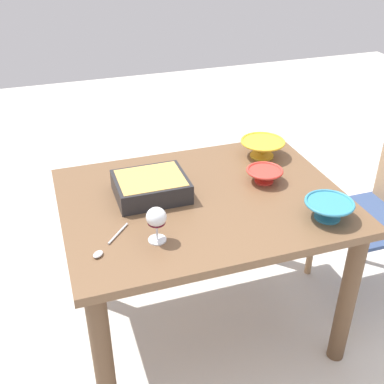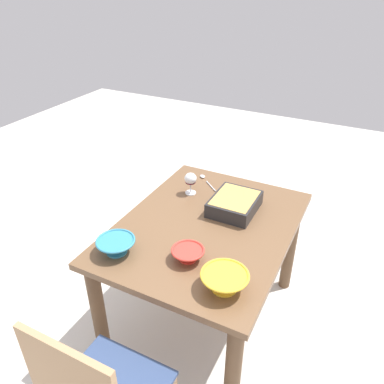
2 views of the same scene
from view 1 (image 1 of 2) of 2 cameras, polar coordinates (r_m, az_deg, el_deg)
ground_plane at (r=2.50m, az=1.12°, el=-15.11°), size 8.00×8.00×0.00m
dining_table at (r=2.10m, az=1.29°, el=-3.56°), size 1.18×0.90×0.73m
wine_glass at (r=1.74m, az=-4.21°, el=-3.23°), size 0.07×0.07×0.14m
casserole_dish at (r=2.03m, az=-4.86°, el=0.74°), size 0.30×0.25×0.09m
mixing_bowl at (r=2.15m, az=8.52°, el=2.05°), size 0.16×0.16×0.06m
small_bowl at (r=1.95m, az=15.77°, el=-1.88°), size 0.19×0.19×0.08m
serving_bowl at (r=2.37m, az=8.28°, el=5.22°), size 0.21×0.21×0.08m
serving_spoon at (r=1.77m, az=-10.22°, el=-6.40°), size 0.16×0.19×0.01m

